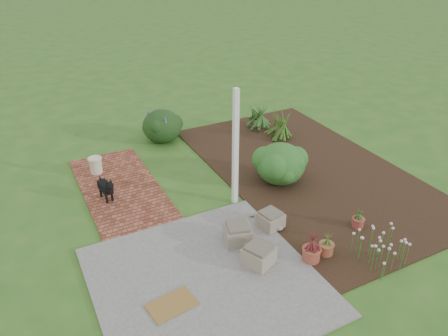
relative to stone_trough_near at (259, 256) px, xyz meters
name	(u,v)px	position (x,y,z in m)	size (l,w,h in m)	color
ground	(224,208)	(0.27, 1.79, -0.19)	(80.00, 80.00, 0.00)	#2C5C1D
concrete_patio	(205,280)	(-0.98, 0.04, -0.17)	(3.50, 3.50, 0.04)	#60605E
brick_path	(120,187)	(-1.43, 3.54, -0.17)	(1.60, 3.50, 0.04)	brown
garden_bed	(308,170)	(2.77, 2.29, -0.18)	(4.00, 7.00, 0.03)	black
veranda_post	(235,149)	(0.57, 1.89, 1.06)	(0.10, 0.10, 2.50)	white
stone_trough_near	(259,256)	(0.00, 0.00, 0.00)	(0.46, 0.46, 0.31)	#746559
stone_trough_mid	(270,220)	(0.75, 0.80, -0.01)	(0.42, 0.42, 0.28)	gray
stone_trough_far	(238,234)	(-0.03, 0.68, 0.00)	(0.46, 0.46, 0.31)	gray
coir_doormat	(172,305)	(-1.67, -0.22, -0.14)	(0.72, 0.46, 0.02)	brown
black_dog	(106,187)	(-1.80, 3.14, 0.16)	(0.26, 0.60, 0.52)	black
cream_ceramic_urn	(96,165)	(-1.75, 4.43, 0.03)	(0.28, 0.28, 0.37)	beige
evergreen_shrub	(281,163)	(1.86, 2.16, 0.30)	(1.10, 1.10, 0.93)	#104114
agapanthus_clump_back	(280,122)	(3.14, 4.09, 0.30)	(1.02, 1.02, 0.92)	#0D3510
agapanthus_clump_front	(258,114)	(2.97, 4.96, 0.26)	(0.96, 0.96, 0.85)	#123F18
pink_flower_patch	(381,246)	(1.89, -0.89, 0.14)	(0.96, 0.96, 0.61)	#113D0F
terracotta_pot_bronze	(311,254)	(0.85, -0.34, -0.04)	(0.30, 0.30, 0.25)	#994633
terracotta_pot_small_left	(358,222)	(2.25, 0.03, -0.07)	(0.22, 0.22, 0.19)	#943A32
terracotta_pot_small_right	(326,249)	(1.19, -0.32, -0.06)	(0.25, 0.25, 0.21)	#9F5535
purple_flowering_bush	(162,125)	(0.28, 5.46, 0.25)	(1.04, 1.04, 0.89)	black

